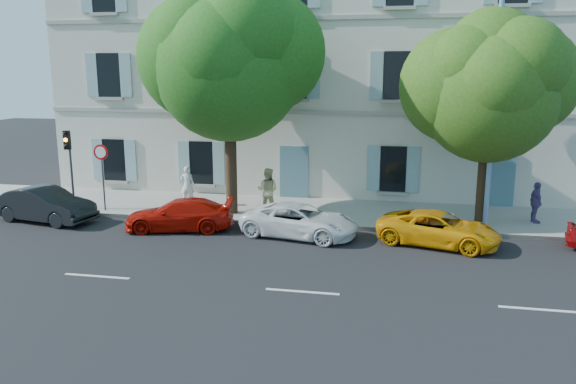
% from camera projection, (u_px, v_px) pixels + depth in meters
% --- Properties ---
extents(ground, '(90.00, 90.00, 0.00)m').
position_uv_depth(ground, '(322.00, 247.00, 18.85)').
color(ground, black).
extents(sidewalk, '(36.00, 4.50, 0.15)m').
position_uv_depth(sidewalk, '(337.00, 213.00, 23.10)').
color(sidewalk, '#A09E96').
rests_on(sidewalk, ground).
extents(kerb, '(36.00, 0.16, 0.16)m').
position_uv_depth(kerb, '(330.00, 227.00, 21.02)').
color(kerb, '#9E998E').
rests_on(kerb, ground).
extents(building, '(28.00, 7.00, 12.00)m').
position_uv_depth(building, '(352.00, 67.00, 27.37)').
color(building, beige).
rests_on(building, ground).
extents(car_dark_sedan, '(4.30, 2.17, 1.35)m').
position_uv_depth(car_dark_sedan, '(45.00, 205.00, 21.90)').
color(car_dark_sedan, black).
rests_on(car_dark_sedan, ground).
extents(car_red_coupe, '(4.23, 2.38, 1.16)m').
position_uv_depth(car_red_coupe, '(180.00, 215.00, 20.77)').
color(car_red_coupe, '#B60F05').
rests_on(car_red_coupe, ground).
extents(car_white_coupe, '(4.48, 2.70, 1.16)m').
position_uv_depth(car_white_coupe, '(300.00, 221.00, 19.94)').
color(car_white_coupe, white).
rests_on(car_white_coupe, ground).
extents(car_yellow_supercar, '(4.43, 2.88, 1.13)m').
position_uv_depth(car_yellow_supercar, '(439.00, 229.00, 18.97)').
color(car_yellow_supercar, orange).
rests_on(car_yellow_supercar, ground).
extents(tree_left, '(5.82, 5.82, 9.03)m').
position_uv_depth(tree_left, '(229.00, 66.00, 21.57)').
color(tree_left, '#3A2819').
rests_on(tree_left, sidewalk).
extents(tree_right, '(4.89, 4.89, 7.53)m').
position_uv_depth(tree_right, '(489.00, 94.00, 19.86)').
color(tree_right, '#3A2819').
rests_on(tree_right, sidewalk).
extents(traffic_light, '(0.29, 0.37, 3.27)m').
position_uv_depth(traffic_light, '(69.00, 153.00, 22.94)').
color(traffic_light, '#383A3D').
rests_on(traffic_light, sidewalk).
extents(road_sign, '(0.63, 0.09, 2.74)m').
position_uv_depth(road_sign, '(102.00, 163.00, 22.80)').
color(road_sign, '#383A3D').
rests_on(road_sign, sidewalk).
extents(street_lamp, '(0.32, 1.87, 8.78)m').
position_uv_depth(street_lamp, '(496.00, 91.00, 19.28)').
color(street_lamp, '#7293BF').
rests_on(street_lamp, sidewalk).
extents(pedestrian_a, '(0.65, 0.47, 1.68)m').
position_uv_depth(pedestrian_a, '(187.00, 185.00, 24.00)').
color(pedestrian_a, silver).
rests_on(pedestrian_a, sidewalk).
extents(pedestrian_b, '(0.94, 0.76, 1.82)m').
position_uv_depth(pedestrian_b, '(268.00, 190.00, 22.69)').
color(pedestrian_b, '#C9BD80').
rests_on(pedestrian_b, sidewalk).
extents(pedestrian_c, '(0.52, 0.96, 1.56)m').
position_uv_depth(pedestrian_c, '(536.00, 203.00, 21.13)').
color(pedestrian_c, '#5E4987').
rests_on(pedestrian_c, sidewalk).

